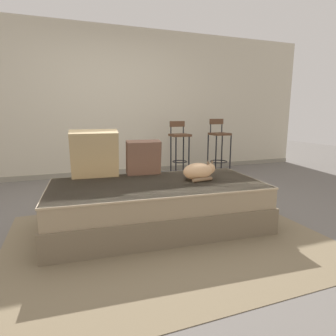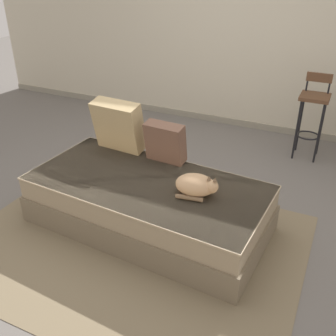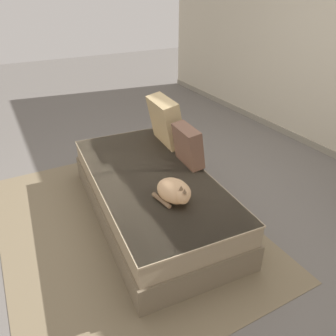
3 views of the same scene
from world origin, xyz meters
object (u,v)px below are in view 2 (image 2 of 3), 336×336
Objects in this scene: couch at (148,203)px; cat at (197,185)px; throw_pillow_middle at (165,142)px; throw_pillow_corner at (119,126)px; bar_stool_near_window at (313,108)px.

cat is (0.45, -0.01, 0.31)m from couch.
throw_pillow_middle is 0.64m from cat.
throw_pillow_middle is at bearing 93.26° from couch.
throw_pillow_middle is at bearing -3.97° from throw_pillow_corner.
throw_pillow_middle is 1.04× the size of cat.
throw_pillow_middle is at bearing -124.12° from bar_stool_near_window.
throw_pillow_middle is 1.96m from bar_stool_near_window.
couch is at bearing -86.74° from throw_pillow_middle.
bar_stool_near_window is (1.10, 1.62, -0.03)m from throw_pillow_middle.
throw_pillow_middle is (-0.02, 0.41, 0.41)m from couch.
throw_pillow_corner is 0.52× the size of bar_stool_near_window.
couch is 0.84m from throw_pillow_corner.
throw_pillow_corner is at bearing 155.53° from cat.
cat is at bearing -0.68° from couch.
cat is (0.99, -0.45, -0.17)m from throw_pillow_corner.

